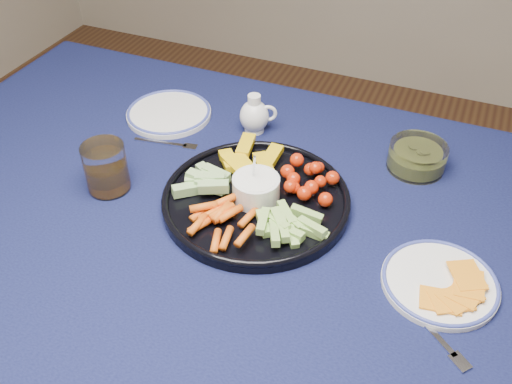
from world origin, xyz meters
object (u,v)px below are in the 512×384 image
at_px(dining_table, 260,271).
at_px(cheese_plate, 440,281).
at_px(crudite_platter, 255,196).
at_px(side_plate_extra, 169,113).
at_px(creamer_pitcher, 255,116).
at_px(juice_tumbler, 106,170).
at_px(pickle_bowl, 417,158).

height_order(dining_table, cheese_plate, cheese_plate).
xyz_separation_m(crudite_platter, cheese_plate, (0.36, -0.07, -0.01)).
height_order(dining_table, crudite_platter, crudite_platter).
bearing_deg(side_plate_extra, dining_table, -39.79).
bearing_deg(side_plate_extra, creamer_pitcher, 5.83).
bearing_deg(juice_tumbler, cheese_plate, -0.45).
distance_m(cheese_plate, juice_tumbler, 0.65).
bearing_deg(pickle_bowl, side_plate_extra, -177.68).
relative_size(creamer_pitcher, pickle_bowl, 0.77).
relative_size(crudite_platter, pickle_bowl, 3.04).
height_order(creamer_pitcher, pickle_bowl, creamer_pitcher).
bearing_deg(dining_table, crudite_platter, 119.15).
xyz_separation_m(creamer_pitcher, juice_tumbler, (-0.19, -0.30, 0.00)).
bearing_deg(crudite_platter, side_plate_extra, 145.29).
relative_size(dining_table, creamer_pitcher, 18.23).
bearing_deg(cheese_plate, creamer_pitcher, 146.52).
relative_size(pickle_bowl, side_plate_extra, 0.60).
xyz_separation_m(dining_table, creamer_pitcher, (-0.14, 0.32, 0.13)).
bearing_deg(dining_table, pickle_bowl, 55.44).
height_order(dining_table, creamer_pitcher, creamer_pitcher).
bearing_deg(dining_table, creamer_pitcher, 114.43).
xyz_separation_m(dining_table, pickle_bowl, (0.22, 0.32, 0.11)).
bearing_deg(cheese_plate, side_plate_extra, 157.12).
bearing_deg(pickle_bowl, creamer_pitcher, -179.73).
xyz_separation_m(dining_table, juice_tumbler, (-0.33, 0.02, 0.13)).
relative_size(creamer_pitcher, juice_tumbler, 0.91).
height_order(creamer_pitcher, cheese_plate, creamer_pitcher).
bearing_deg(crudite_platter, pickle_bowl, 41.92).
xyz_separation_m(pickle_bowl, side_plate_extra, (-0.57, -0.02, -0.02)).
distance_m(crudite_platter, pickle_bowl, 0.36).
xyz_separation_m(pickle_bowl, cheese_plate, (0.10, -0.31, -0.02)).
bearing_deg(cheese_plate, pickle_bowl, 107.71).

